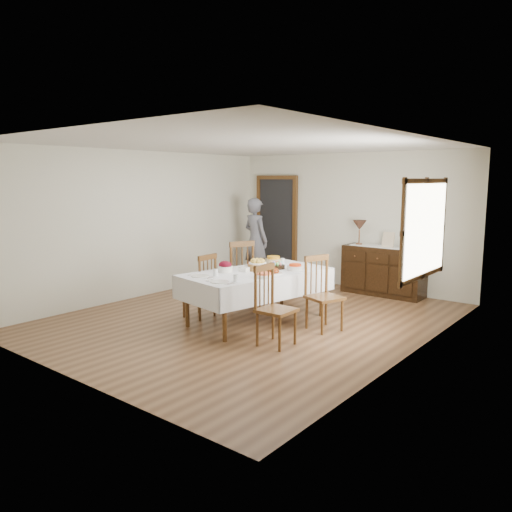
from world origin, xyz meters
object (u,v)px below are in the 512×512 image
Objects in this scene: chair_right_near at (273,305)px; chair_left_near at (201,285)px; chair_right_far at (322,293)px; dining_table at (257,277)px; sideboard at (383,271)px; table_lamp at (359,226)px; chair_left_far at (238,273)px; person at (256,237)px.

chair_left_near is at bearing 76.98° from chair_right_near.
dining_table is at bearing 126.46° from chair_right_far.
chair_left_near is 0.67× the size of sideboard.
dining_table is at bearing -94.76° from table_lamp.
chair_left_far is 2.59m from table_lamp.
person is (-1.06, 1.80, 0.36)m from chair_left_far.
chair_right_near is (1.61, -0.34, 0.02)m from chair_left_near.
dining_table is 1.61× the size of sideboard.
chair_left_far is 1.07× the size of chair_right_far.
table_lamp reaches higher than dining_table.
chair_right_near is at bearing -88.61° from sideboard.
person is at bearing 74.63° from chair_right_far.
dining_table is 0.89m from chair_left_near.
chair_right_near reaches higher than sideboard.
chair_right_far is at bearing 26.80° from dining_table.
sideboard is 3.21× the size of table_lamp.
chair_right_far is at bearing 105.68° from chair_left_far.
sideboard is 0.80× the size of person.
chair_left_far is 2.12m from person.
sideboard is at bearing 25.43° from chair_right_far.
chair_right_far is at bearing 107.68° from chair_left_near.
chair_left_far reaches higher than chair_left_near.
chair_right_near is at bearing -80.47° from table_lamp.
table_lamp is at bearing 95.90° from dining_table.
sideboard is (-0.08, 3.49, -0.07)m from chair_right_near.
chair_left_near is (-0.80, -0.35, -0.17)m from dining_table.
chair_left_near is at bearing 123.68° from person.
chair_left_near is 3.38m from table_lamp.
chair_left_near is 0.54× the size of person.
sideboard is at bearing -157.01° from person.
chair_left_near reaches higher than sideboard.
table_lamp is at bearing 8.41° from chair_right_near.
chair_left_near is at bearing 130.12° from chair_right_far.
chair_right_near is 0.56× the size of person.
chair_right_far is at bearing -9.33° from chair_right_near.
table_lamp is at bearing 178.74° from chair_left_far.
chair_right_near is at bearing 143.73° from person.
chair_left_near is 2.14× the size of table_lamp.
person reaches higher than table_lamp.
sideboard is at bearing 86.04° from dining_table.
chair_left_far is 0.75× the size of sideboard.
chair_right_far is at bearing 156.28° from person.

